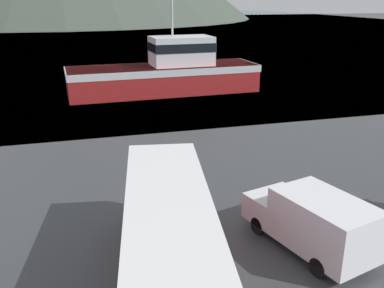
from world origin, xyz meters
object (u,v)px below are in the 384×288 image
(delivery_van, at_px, (313,220))
(fishing_boat, at_px, (167,72))
(tour_bus, at_px, (169,243))
(small_boat, at_px, (150,73))

(delivery_van, relative_size, fishing_boat, 0.30)
(tour_bus, relative_size, delivery_van, 1.85)
(tour_bus, distance_m, delivery_van, 5.79)
(tour_bus, xyz_separation_m, small_boat, (6.43, 38.84, -1.51))
(fishing_boat, bearing_deg, tour_bus, 165.40)
(fishing_boat, bearing_deg, delivery_van, 176.13)
(tour_bus, bearing_deg, small_boat, 89.96)
(delivery_van, xyz_separation_m, small_boat, (0.79, 37.74, -0.84))
(tour_bus, xyz_separation_m, fishing_boat, (6.47, 29.45, 0.14))
(tour_bus, height_order, delivery_van, tour_bus)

